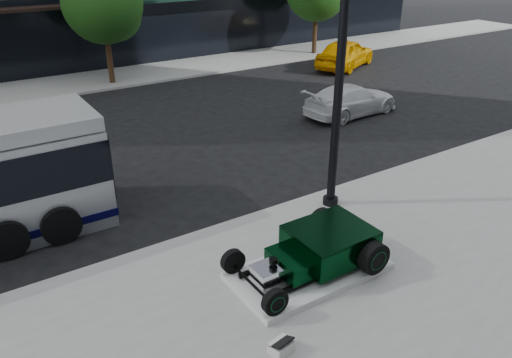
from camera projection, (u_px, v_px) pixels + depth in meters
ground at (222, 187)px, 14.93m from camera, size 120.00×120.00×0.00m
sidewalk_far at (87, 82)px, 25.46m from camera, size 70.00×4.00×0.12m
street_trees at (105, 6)px, 23.70m from camera, size 29.80×3.80×5.70m
display_plinth at (309, 271)px, 10.85m from camera, size 3.40×1.80×0.15m
hot_rod at (322, 247)px, 10.80m from camera, size 3.22×2.00×0.81m
info_plaque at (281, 347)px, 8.78m from camera, size 0.45×0.36×0.31m
lamppost at (339, 79)px, 12.22m from camera, size 0.41×0.41×7.51m
white_sedan at (351, 100)px, 20.71m from camera, size 4.46×2.03×1.27m
yellow_taxi at (345, 53)px, 28.13m from camera, size 5.08×3.67×1.61m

